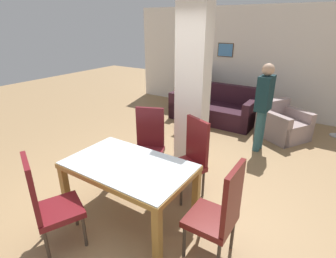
{
  "coord_description": "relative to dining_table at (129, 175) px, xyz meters",
  "views": [
    {
      "loc": [
        1.88,
        -2.01,
        2.31
      ],
      "look_at": [
        0.0,
        0.86,
        0.9
      ],
      "focal_mm": 28.0,
      "sensor_mm": 36.0,
      "label": 1
    }
  ],
  "objects": [
    {
      "name": "divider_pillar",
      "position": [
        -0.0,
        1.57,
        0.76
      ],
      "size": [
        0.48,
        0.3,
        2.7
      ],
      "color": "white",
      "rests_on": "ground_plane"
    },
    {
      "name": "bottle",
      "position": [
        -0.84,
        2.73,
        -0.08
      ],
      "size": [
        0.07,
        0.07,
        0.23
      ],
      "color": "#4C2D14",
      "rests_on": "coffee_table"
    },
    {
      "name": "armchair",
      "position": [
        1.08,
        3.65,
        -0.32
      ],
      "size": [
        1.14,
        1.12,
        0.75
      ],
      "rotation": [
        0.0,
        0.0,
        4.17
      ],
      "color": "gray",
      "rests_on": "ground_plane"
    },
    {
      "name": "dining_chair_head_right",
      "position": [
        1.17,
        0.0,
        -0.01
      ],
      "size": [
        0.46,
        0.46,
        1.11
      ],
      "rotation": [
        0.0,
        0.0,
        1.57
      ],
      "color": "#5C1614",
      "rests_on": "ground_plane"
    },
    {
      "name": "dining_chair_far_right",
      "position": [
        0.38,
        0.85,
        -0.01
      ],
      "size": [
        0.61,
        0.61,
        1.11
      ],
      "rotation": [
        0.0,
        0.0,
        2.72
      ],
      "color": "maroon",
      "rests_on": "ground_plane"
    },
    {
      "name": "tv_stand",
      "position": [
        -1.68,
        4.74,
        -0.34
      ],
      "size": [
        0.99,
        0.4,
        0.51
      ],
      "color": "brown",
      "rests_on": "ground_plane"
    },
    {
      "name": "coffee_table",
      "position": [
        -0.67,
        2.86,
        -0.37
      ],
      "size": [
        0.59,
        0.54,
        0.43
      ],
      "color": "brown",
      "rests_on": "ground_plane"
    },
    {
      "name": "tv_screen",
      "position": [
        -1.68,
        4.74,
        0.2
      ],
      "size": [
        0.98,
        0.42,
        0.57
      ],
      "rotation": [
        0.0,
        0.0,
        2.77
      ],
      "color": "black",
      "rests_on": "tv_stand"
    },
    {
      "name": "dining_chair_far_left",
      "position": [
        -0.38,
        0.89,
        -0.01
      ],
      "size": [
        0.6,
        0.6,
        1.11
      ],
      "rotation": [
        0.0,
        0.0,
        -2.74
      ],
      "color": "#5B171D",
      "rests_on": "ground_plane"
    },
    {
      "name": "back_wall",
      "position": [
        -0.0,
        5.02,
        0.76
      ],
      "size": [
        7.2,
        0.09,
        2.7
      ],
      "color": "white",
      "rests_on": "ground_plane"
    },
    {
      "name": "standing_person",
      "position": [
        0.82,
        2.79,
        0.36
      ],
      "size": [
        0.24,
        0.39,
        1.64
      ],
      "rotation": [
        0.0,
        0.0,
        1.53
      ],
      "color": "#295259",
      "rests_on": "ground_plane"
    },
    {
      "name": "dining_chair_near_left",
      "position": [
        -0.38,
        -0.84,
        -0.01
      ],
      "size": [
        0.61,
        0.61,
        1.11
      ],
      "rotation": [
        0.0,
        0.0,
        -0.42
      ],
      "color": "maroon",
      "rests_on": "ground_plane"
    },
    {
      "name": "sofa",
      "position": [
        -0.57,
        3.84,
        -0.3
      ],
      "size": [
        2.03,
        0.94,
        0.87
      ],
      "rotation": [
        0.0,
        0.0,
        3.14
      ],
      "color": "black",
      "rests_on": "ground_plane"
    },
    {
      "name": "ground_plane",
      "position": [
        0.0,
        0.0,
        -0.59
      ],
      "size": [
        18.0,
        18.0,
        0.0
      ],
      "primitive_type": "plane",
      "color": "#9A784F"
    },
    {
      "name": "dining_table",
      "position": [
        0.0,
        0.0,
        0.0
      ],
      "size": [
        1.51,
        0.93,
        0.75
      ],
      "color": "#A17435",
      "rests_on": "ground_plane"
    }
  ]
}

